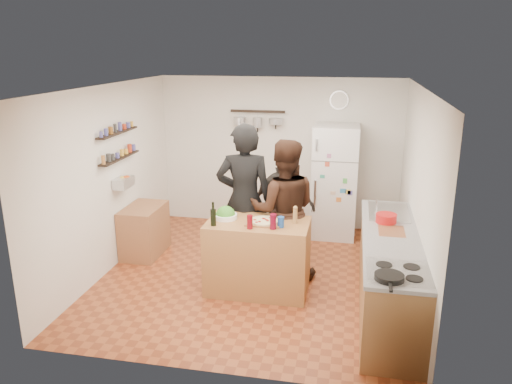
% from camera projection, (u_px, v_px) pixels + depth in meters
% --- Properties ---
extents(room_shell, '(4.20, 4.20, 4.20)m').
position_uv_depth(room_shell, '(260.00, 179.00, 6.73)').
color(room_shell, brown).
rests_on(room_shell, ground).
extents(prep_island, '(1.25, 0.72, 0.91)m').
position_uv_depth(prep_island, '(258.00, 256.00, 6.22)').
color(prep_island, '#9A6138').
rests_on(prep_island, floor).
extents(pizza_board, '(0.42, 0.34, 0.02)m').
position_uv_depth(pizza_board, '(264.00, 222.00, 6.05)').
color(pizza_board, brown).
rests_on(pizza_board, prep_island).
extents(pizza, '(0.34, 0.34, 0.02)m').
position_uv_depth(pizza, '(264.00, 221.00, 6.05)').
color(pizza, beige).
rests_on(pizza, pizza_board).
extents(salad_bowl, '(0.29, 0.29, 0.06)m').
position_uv_depth(salad_bowl, '(226.00, 216.00, 6.21)').
color(salad_bowl, white).
rests_on(salad_bowl, prep_island).
extents(wine_bottle, '(0.07, 0.07, 0.20)m').
position_uv_depth(wine_bottle, '(213.00, 217.00, 5.95)').
color(wine_bottle, black).
rests_on(wine_bottle, prep_island).
extents(wine_glass_near, '(0.07, 0.07, 0.17)m').
position_uv_depth(wine_glass_near, '(250.00, 222.00, 5.85)').
color(wine_glass_near, '#630811').
rests_on(wine_glass_near, prep_island).
extents(wine_glass_far, '(0.08, 0.08, 0.18)m').
position_uv_depth(wine_glass_far, '(273.00, 222.00, 5.83)').
color(wine_glass_far, '#56071A').
rests_on(wine_glass_far, prep_island).
extents(pepper_mill, '(0.05, 0.05, 0.17)m').
position_uv_depth(pepper_mill, '(295.00, 216.00, 6.03)').
color(pepper_mill, '#9D7342').
rests_on(pepper_mill, prep_island).
extents(salt_canister, '(0.08, 0.08, 0.13)m').
position_uv_depth(salt_canister, '(281.00, 222.00, 5.90)').
color(salt_canister, navy).
rests_on(salt_canister, prep_island).
extents(person_left, '(0.81, 0.59, 2.05)m').
position_uv_depth(person_left, '(245.00, 200.00, 6.57)').
color(person_left, black).
rests_on(person_left, floor).
extents(person_center, '(0.99, 0.82, 1.86)m').
position_uv_depth(person_center, '(283.00, 210.00, 6.47)').
color(person_center, black).
rests_on(person_center, floor).
extents(person_back, '(0.98, 0.55, 1.57)m').
position_uv_depth(person_back, '(284.00, 205.00, 7.13)').
color(person_back, '#2A2726').
rests_on(person_back, floor).
extents(counter_run, '(0.63, 2.63, 0.90)m').
position_uv_depth(counter_run, '(389.00, 274.00, 5.76)').
color(counter_run, '#9E7042').
rests_on(counter_run, floor).
extents(stove_top, '(0.60, 0.62, 0.02)m').
position_uv_depth(stove_top, '(399.00, 273.00, 4.73)').
color(stove_top, white).
rests_on(stove_top, counter_run).
extents(skillet, '(0.27, 0.27, 0.05)m').
position_uv_depth(skillet, '(389.00, 277.00, 4.57)').
color(skillet, black).
rests_on(skillet, stove_top).
extents(sink, '(0.50, 0.80, 0.03)m').
position_uv_depth(sink, '(388.00, 212.00, 6.42)').
color(sink, silver).
rests_on(sink, counter_run).
extents(cutting_board, '(0.30, 0.40, 0.02)m').
position_uv_depth(cutting_board, '(391.00, 232.00, 5.78)').
color(cutting_board, '#955836').
rests_on(cutting_board, counter_run).
extents(red_bowl, '(0.25, 0.25, 0.10)m').
position_uv_depth(red_bowl, '(386.00, 218.00, 6.04)').
color(red_bowl, red).
rests_on(red_bowl, counter_run).
extents(fridge, '(0.70, 0.68, 1.80)m').
position_uv_depth(fridge, '(335.00, 182.00, 7.93)').
color(fridge, white).
rests_on(fridge, floor).
extents(wall_clock, '(0.30, 0.03, 0.30)m').
position_uv_depth(wall_clock, '(339.00, 100.00, 7.89)').
color(wall_clock, silver).
rests_on(wall_clock, back_wall).
extents(spice_shelf_lower, '(0.12, 1.00, 0.02)m').
position_uv_depth(spice_shelf_lower, '(120.00, 158.00, 6.84)').
color(spice_shelf_lower, black).
rests_on(spice_shelf_lower, left_wall).
extents(spice_shelf_upper, '(0.12, 1.00, 0.02)m').
position_uv_depth(spice_shelf_upper, '(118.00, 133.00, 6.74)').
color(spice_shelf_upper, black).
rests_on(spice_shelf_upper, left_wall).
extents(produce_basket, '(0.18, 0.35, 0.14)m').
position_uv_depth(produce_basket, '(124.00, 182.00, 6.94)').
color(produce_basket, silver).
rests_on(produce_basket, left_wall).
extents(side_table, '(0.50, 0.80, 0.73)m').
position_uv_depth(side_table, '(144.00, 230.00, 7.34)').
color(side_table, '#A76C46').
rests_on(side_table, floor).
extents(pot_rack, '(0.90, 0.04, 0.04)m').
position_uv_depth(pot_rack, '(258.00, 111.00, 8.11)').
color(pot_rack, black).
rests_on(pot_rack, back_wall).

